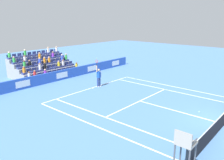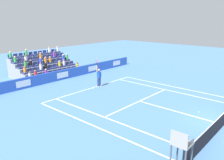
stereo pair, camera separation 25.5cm
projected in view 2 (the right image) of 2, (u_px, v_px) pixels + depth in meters
ground_plane at (224, 125)px, 14.38m from camera, size 80.00×80.00×0.00m
line_baseline at (92, 88)px, 21.97m from camera, size 10.97×0.10×0.01m
line_service at (140, 101)px, 18.46m from camera, size 8.23×0.10×0.01m
line_centre_service at (177, 112)px, 16.42m from camera, size 0.10×6.40×0.01m
line_singles_sideline_left at (109, 119)px, 15.19m from camera, size 0.10×11.89×0.01m
line_singles_sideline_right at (169, 91)px, 21.15m from camera, size 0.10×11.89×0.01m
line_doubles_sideline_left at (95, 126)px, 14.20m from camera, size 0.10×11.89×0.01m
line_doubles_sideline_right at (176, 87)px, 22.14m from camera, size 0.10×11.89×0.01m
line_centre_mark at (93, 88)px, 21.90m from camera, size 0.10×0.20×0.01m
sponsor_barrier at (62, 75)px, 24.77m from camera, size 22.42×0.22×1.07m
tennis_player at (99, 77)px, 22.10m from camera, size 0.52×0.38×2.85m
umpire_chair at (181, 149)px, 8.96m from camera, size 0.70×0.70×2.34m
stadium_stand at (43, 68)px, 26.96m from camera, size 6.82×4.75×3.00m
loose_tennis_ball at (199, 112)px, 16.24m from camera, size 0.07×0.07×0.07m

